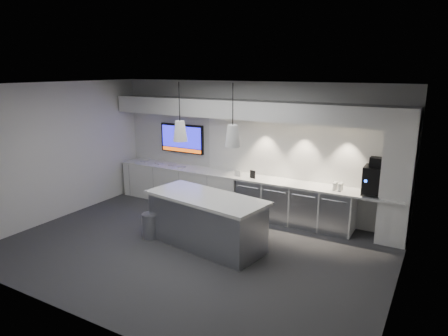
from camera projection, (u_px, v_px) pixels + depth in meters
The scene contains 28 objects.
floor at pixel (191, 249), 7.45m from camera, with size 7.00×7.00×0.00m, color #323234.
ceiling at pixel (188, 85), 6.72m from camera, with size 7.00×7.00×0.00m, color black.
wall_back at pixel (251, 148), 9.19m from camera, with size 7.00×7.00×0.00m, color silver.
wall_front at pixel (76, 215), 4.97m from camera, with size 7.00×7.00×0.00m, color silver.
wall_left at pixel (58, 151), 8.76m from camera, with size 7.00×7.00×0.00m, color silver.
wall_right at pixel (403, 203), 5.41m from camera, with size 7.00×7.00×0.00m, color silver.
back_counter at pixel (244, 177), 9.07m from camera, with size 6.80×0.65×0.04m, color white.
left_base_cabinets at pixel (182, 185), 10.02m from camera, with size 3.30×0.63×0.86m, color white.
fridge_unit_a at pixel (254, 197), 9.06m from camera, with size 0.60×0.61×0.85m, color #9C9FA5.
fridge_unit_b at pixel (280, 202), 8.76m from camera, with size 0.60×0.61×0.85m, color #9C9FA5.
fridge_unit_c at pixel (307, 207), 8.46m from camera, with size 0.60×0.61×0.85m, color #9C9FA5.
fridge_unit_d at pixel (337, 212), 8.15m from camera, with size 0.60×0.61×0.85m, color #9C9FA5.
backsplash at pixel (301, 151), 8.59m from camera, with size 4.60×0.03×1.30m, color white.
soffit at pixel (245, 109), 8.72m from camera, with size 6.90×0.60×0.40m, color white.
column at pixel (398, 177), 7.46m from camera, with size 0.55×0.55×2.60m, color white.
wall_tv at pixel (182, 138), 10.04m from camera, with size 1.25×0.07×0.72m.
island at pixel (206, 221), 7.48m from camera, with size 2.44×1.35×0.98m.
bin at pixel (151, 225), 7.91m from camera, with size 0.35×0.35×0.49m, color #9C9FA5.
coffee_machine at pixel (374, 179), 7.68m from camera, with size 0.41×0.58×0.73m.
sign_black at pixel (253, 174), 8.85m from camera, with size 0.14×0.02×0.18m, color black.
sign_white at pixel (237, 173), 9.03m from camera, with size 0.18×0.02×0.14m, color white.
cup_cluster at pixel (338, 186), 7.98m from camera, with size 0.18×0.18×0.16m, color white, non-canonical shape.
tray_a at pixel (144, 161), 10.44m from camera, with size 0.16×0.16×0.03m, color #ADADAD.
tray_b at pixel (159, 164), 10.19m from camera, with size 0.16×0.16×0.03m, color #ADADAD.
tray_c at pixel (172, 165), 10.03m from camera, with size 0.16×0.16×0.03m, color #ADADAD.
tray_d at pixel (182, 167), 9.83m from camera, with size 0.16×0.16×0.03m, color #ADADAD.
pendant_left at pixel (180, 131), 7.35m from camera, with size 0.26×0.26×1.08m.
pendant_right at pixel (233, 136), 6.82m from camera, with size 0.26×0.26×1.08m.
Camera 1 is at (3.92, -5.66, 3.27)m, focal length 32.00 mm.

